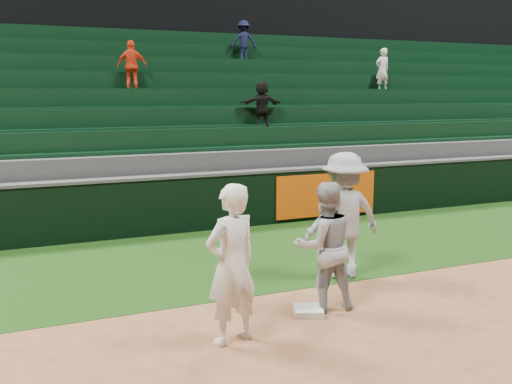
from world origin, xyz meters
The scene contains 9 objects.
ground centered at (0.00, 0.00, 0.00)m, with size 70.00×70.00×0.00m, color brown.
foul_grass centered at (0.00, 3.00, 0.00)m, with size 36.00×4.20×0.01m, color #13330C.
upper_deck centered at (0.00, 17.45, 6.00)m, with size 40.00×12.00×12.00m, color black.
first_base centered at (-0.14, 0.00, 0.04)m, with size 0.39×0.39×0.09m, color silver.
first_baseman centered at (-1.41, -0.42, 0.97)m, with size 0.71×0.46×1.94m, color white.
baserunner centered at (0.14, 0.09, 0.89)m, with size 0.87×0.68×1.79m, color #999CA3.
base_coach centered at (1.10, 1.16, 1.03)m, with size 1.31×0.76×2.03m, color #9C9FA9.
field_wall centered at (0.03, 5.20, 0.63)m, with size 36.00×0.45×1.25m.
stadium_seating centered at (0.00, 8.97, 1.70)m, with size 36.00×5.95×5.13m.
Camera 1 is at (-3.66, -6.50, 2.97)m, focal length 40.00 mm.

